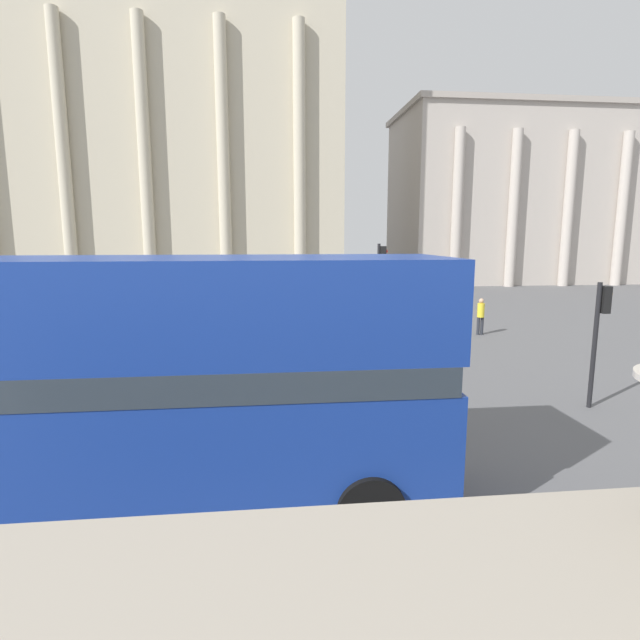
{
  "coord_description": "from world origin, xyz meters",
  "views": [
    {
      "loc": [
        -0.79,
        -2.37,
        4.45
      ],
      "look_at": [
        1.18,
        15.52,
        1.45
      ],
      "focal_mm": 28.0,
      "sensor_mm": 36.0,
      "label": 1
    }
  ],
  "objects_px": {
    "pedestrian_yellow": "(481,314)",
    "pedestrian_grey": "(328,336)",
    "double_decker_bus": "(113,376)",
    "plaza_building_right": "(557,199)",
    "traffic_light_mid": "(380,281)",
    "car_silver": "(112,329)",
    "car_navy": "(236,311)",
    "traffic_light_far": "(374,280)",
    "traffic_light_near": "(599,326)",
    "pedestrian_red": "(239,349)",
    "plaza_building_left": "(127,147)"
  },
  "relations": [
    {
      "from": "double_decker_bus",
      "to": "pedestrian_yellow",
      "type": "relative_size",
      "value": 6.24
    },
    {
      "from": "traffic_light_far",
      "to": "pedestrian_grey",
      "type": "height_order",
      "value": "traffic_light_far"
    },
    {
      "from": "traffic_light_far",
      "to": "pedestrian_red",
      "type": "distance_m",
      "value": 13.09
    },
    {
      "from": "double_decker_bus",
      "to": "pedestrian_grey",
      "type": "relative_size",
      "value": 6.43
    },
    {
      "from": "double_decker_bus",
      "to": "plaza_building_right",
      "type": "xyz_separation_m",
      "value": [
        32.36,
        41.8,
        6.05
      ]
    },
    {
      "from": "pedestrian_yellow",
      "to": "pedestrian_grey",
      "type": "distance_m",
      "value": 8.65
    },
    {
      "from": "traffic_light_near",
      "to": "pedestrian_grey",
      "type": "distance_m",
      "value": 8.65
    },
    {
      "from": "plaza_building_left",
      "to": "plaza_building_right",
      "type": "bearing_deg",
      "value": 6.81
    },
    {
      "from": "pedestrian_grey",
      "to": "traffic_light_near",
      "type": "bearing_deg",
      "value": -90.03
    },
    {
      "from": "car_silver",
      "to": "pedestrian_grey",
      "type": "distance_m",
      "value": 9.24
    },
    {
      "from": "car_silver",
      "to": "pedestrian_grey",
      "type": "relative_size",
      "value": 2.57
    },
    {
      "from": "pedestrian_grey",
      "to": "plaza_building_right",
      "type": "bearing_deg",
      "value": 1.29
    },
    {
      "from": "car_silver",
      "to": "car_navy",
      "type": "relative_size",
      "value": 1.0
    },
    {
      "from": "plaza_building_right",
      "to": "traffic_light_mid",
      "type": "relative_size",
      "value": 7.92
    },
    {
      "from": "traffic_light_far",
      "to": "pedestrian_grey",
      "type": "bearing_deg",
      "value": -112.14
    },
    {
      "from": "traffic_light_mid",
      "to": "pedestrian_red",
      "type": "height_order",
      "value": "traffic_light_mid"
    },
    {
      "from": "double_decker_bus",
      "to": "pedestrian_grey",
      "type": "distance_m",
      "value": 10.84
    },
    {
      "from": "car_silver",
      "to": "pedestrian_grey",
      "type": "bearing_deg",
      "value": 12.76
    },
    {
      "from": "plaza_building_right",
      "to": "car_navy",
      "type": "bearing_deg",
      "value": -142.88
    },
    {
      "from": "car_silver",
      "to": "pedestrian_yellow",
      "type": "xyz_separation_m",
      "value": [
        16.15,
        0.6,
        0.27
      ]
    },
    {
      "from": "plaza_building_right",
      "to": "car_silver",
      "type": "height_order",
      "value": "plaza_building_right"
    },
    {
      "from": "pedestrian_yellow",
      "to": "pedestrian_grey",
      "type": "height_order",
      "value": "pedestrian_yellow"
    },
    {
      "from": "car_silver",
      "to": "pedestrian_red",
      "type": "bearing_deg",
      "value": -10.61
    },
    {
      "from": "traffic_light_far",
      "to": "pedestrian_grey",
      "type": "distance_m",
      "value": 9.84
    },
    {
      "from": "plaza_building_left",
      "to": "car_silver",
      "type": "relative_size",
      "value": 8.4
    },
    {
      "from": "traffic_light_mid",
      "to": "pedestrian_red",
      "type": "relative_size",
      "value": 2.48
    },
    {
      "from": "pedestrian_yellow",
      "to": "pedestrian_grey",
      "type": "bearing_deg",
      "value": 51.76
    },
    {
      "from": "traffic_light_mid",
      "to": "car_silver",
      "type": "distance_m",
      "value": 11.2
    },
    {
      "from": "plaza_building_right",
      "to": "pedestrian_red",
      "type": "height_order",
      "value": "plaza_building_right"
    },
    {
      "from": "traffic_light_mid",
      "to": "pedestrian_yellow",
      "type": "bearing_deg",
      "value": 21.63
    },
    {
      "from": "pedestrian_yellow",
      "to": "car_silver",
      "type": "bearing_deg",
      "value": 25.42
    },
    {
      "from": "traffic_light_far",
      "to": "pedestrian_red",
      "type": "bearing_deg",
      "value": -121.17
    },
    {
      "from": "plaza_building_right",
      "to": "traffic_light_near",
      "type": "relative_size",
      "value": 10.02
    },
    {
      "from": "traffic_light_mid",
      "to": "pedestrian_grey",
      "type": "height_order",
      "value": "traffic_light_mid"
    },
    {
      "from": "traffic_light_far",
      "to": "traffic_light_near",
      "type": "bearing_deg",
      "value": -79.81
    },
    {
      "from": "traffic_light_mid",
      "to": "double_decker_bus",
      "type": "bearing_deg",
      "value": -120.63
    },
    {
      "from": "traffic_light_mid",
      "to": "car_silver",
      "type": "height_order",
      "value": "traffic_light_mid"
    },
    {
      "from": "traffic_light_near",
      "to": "pedestrian_red",
      "type": "bearing_deg",
      "value": 158.82
    },
    {
      "from": "plaza_building_right",
      "to": "traffic_light_far",
      "type": "distance_m",
      "value": 33.9
    },
    {
      "from": "traffic_light_near",
      "to": "traffic_light_far",
      "type": "distance_m",
      "value": 15.04
    },
    {
      "from": "car_silver",
      "to": "car_navy",
      "type": "distance_m",
      "value": 6.7
    },
    {
      "from": "double_decker_bus",
      "to": "pedestrian_yellow",
      "type": "xyz_separation_m",
      "value": [
        12.2,
        13.84,
        -1.34
      ]
    },
    {
      "from": "pedestrian_red",
      "to": "double_decker_bus",
      "type": "bearing_deg",
      "value": 58.63
    },
    {
      "from": "plaza_building_left",
      "to": "car_navy",
      "type": "relative_size",
      "value": 8.4
    },
    {
      "from": "double_decker_bus",
      "to": "pedestrian_red",
      "type": "bearing_deg",
      "value": 76.92
    },
    {
      "from": "traffic_light_far",
      "to": "car_silver",
      "type": "xyz_separation_m",
      "value": [
        -12.22,
        -5.52,
        -1.44
      ]
    },
    {
      "from": "pedestrian_grey",
      "to": "traffic_light_far",
      "type": "bearing_deg",
      "value": 20.03
    },
    {
      "from": "double_decker_bus",
      "to": "traffic_light_mid",
      "type": "distance_m",
      "value": 13.68
    },
    {
      "from": "plaza_building_left",
      "to": "pedestrian_yellow",
      "type": "bearing_deg",
      "value": -47.63
    },
    {
      "from": "double_decker_bus",
      "to": "pedestrian_grey",
      "type": "bearing_deg",
      "value": 62.98
    }
  ]
}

